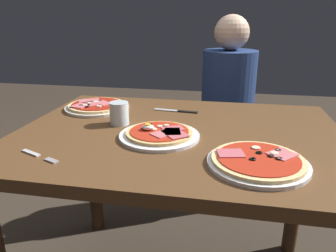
# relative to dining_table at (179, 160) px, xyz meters

# --- Properties ---
(dining_table) EXTENTS (1.18, 0.89, 0.77)m
(dining_table) POSITION_rel_dining_table_xyz_m (0.00, 0.00, 0.00)
(dining_table) COLOR brown
(dining_table) RESTS_ON ground
(pizza_foreground) EXTENTS (0.28, 0.28, 0.05)m
(pizza_foreground) POSITION_rel_dining_table_xyz_m (-0.06, -0.08, 0.13)
(pizza_foreground) COLOR white
(pizza_foreground) RESTS_ON dining_table
(pizza_across_left) EXTENTS (0.29, 0.29, 0.03)m
(pizza_across_left) POSITION_rel_dining_table_xyz_m (0.26, -0.24, 0.13)
(pizza_across_left) COLOR white
(pizza_across_left) RESTS_ON dining_table
(pizza_across_right) EXTENTS (0.29, 0.29, 0.03)m
(pizza_across_right) POSITION_rel_dining_table_xyz_m (-0.41, 0.22, 0.13)
(pizza_across_right) COLOR silver
(pizza_across_right) RESTS_ON dining_table
(water_glass_near) EXTENTS (0.07, 0.07, 0.09)m
(water_glass_near) POSITION_rel_dining_table_xyz_m (-0.24, 0.03, 0.16)
(water_glass_near) COLOR silver
(water_glass_near) RESTS_ON dining_table
(fork) EXTENTS (0.15, 0.08, 0.00)m
(fork) POSITION_rel_dining_table_xyz_m (-0.39, -0.30, 0.12)
(fork) COLOR silver
(fork) RESTS_ON dining_table
(knife) EXTENTS (0.20, 0.04, 0.01)m
(knife) POSITION_rel_dining_table_xyz_m (-0.04, 0.24, 0.12)
(knife) COLOR silver
(knife) RESTS_ON dining_table
(diner_person) EXTENTS (0.32, 0.32, 1.18)m
(diner_person) POSITION_rel_dining_table_xyz_m (0.17, 0.84, -0.09)
(diner_person) COLOR black
(diner_person) RESTS_ON ground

